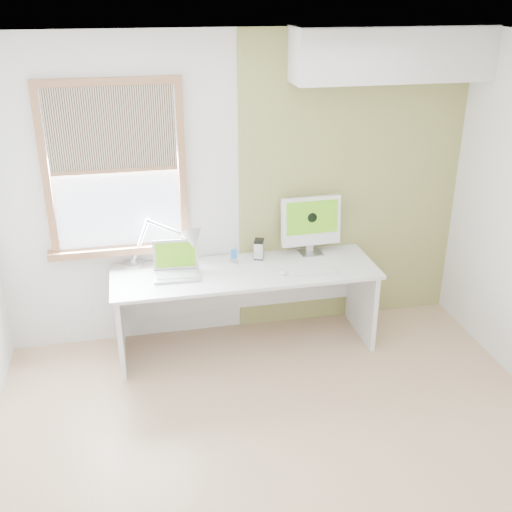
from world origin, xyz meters
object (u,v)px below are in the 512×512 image
object	(u,v)px
laptop	(176,267)
imac	(311,222)
desk_lamp	(181,242)
desk	(244,288)
external_drive	(259,249)

from	to	relation	value
laptop	imac	distance (m)	1.22
desk_lamp	desk	bearing A→B (deg)	-13.92
desk	external_drive	distance (m)	0.36
imac	desk_lamp	bearing A→B (deg)	-177.64
desk	desk_lamp	bearing A→B (deg)	166.08
desk_lamp	imac	bearing A→B (deg)	2.36
desk_lamp	imac	size ratio (longest dim) A/B	1.35
desk	desk_lamp	xyz separation A→B (m)	(-0.50, 0.12, 0.41)
external_drive	imac	bearing A→B (deg)	1.08
laptop	external_drive	distance (m)	0.75
desk_lamp	laptop	distance (m)	0.21
desk	imac	distance (m)	0.81
desk_lamp	external_drive	size ratio (longest dim) A/B	4.40
desk_lamp	external_drive	xyz separation A→B (m)	(0.67, 0.04, -0.14)
desk	laptop	bearing A→B (deg)	-178.90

